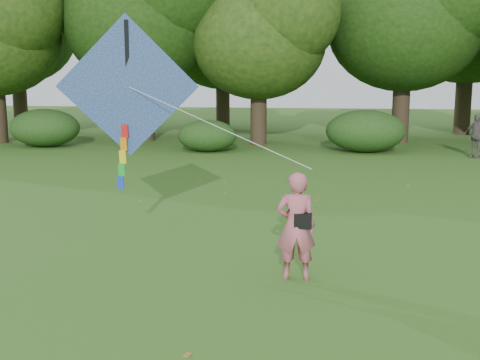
# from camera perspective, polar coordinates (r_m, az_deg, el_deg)

# --- Properties ---
(ground) EXTENTS (100.00, 100.00, 0.00)m
(ground) POSITION_cam_1_polar(r_m,az_deg,el_deg) (9.97, 1.12, -10.64)
(ground) COLOR #265114
(ground) RESTS_ON ground
(man_kite_flyer) EXTENTS (0.73, 0.52, 1.88)m
(man_kite_flyer) POSITION_cam_1_polar(r_m,az_deg,el_deg) (10.37, 5.32, -4.38)
(man_kite_flyer) COLOR #C15B6D
(man_kite_flyer) RESTS_ON ground
(bystander_right) EXTENTS (1.10, 1.05, 1.83)m
(bystander_right) POSITION_cam_1_polar(r_m,az_deg,el_deg) (26.90, 21.48, 3.93)
(bystander_right) COLOR #645A59
(bystander_right) RESTS_ON ground
(crossbody_bag) EXTENTS (0.43, 0.20, 0.73)m
(crossbody_bag) POSITION_cam_1_polar(r_m,az_deg,el_deg) (10.31, 5.97, -3.77)
(crossbody_bag) COLOR black
(crossbody_bag) RESTS_ON ground
(flying_kite) EXTENTS (4.97, 1.72, 3.42)m
(flying_kite) POSITION_cam_1_polar(r_m,az_deg,el_deg) (12.01, -10.58, 8.53)
(flying_kite) COLOR #2558A1
(flying_kite) RESTS_ON ground
(tree_line) EXTENTS (54.70, 15.30, 9.48)m
(tree_line) POSITION_cam_1_polar(r_m,az_deg,el_deg) (32.20, 9.08, 13.81)
(tree_line) COLOR #3A2D1E
(tree_line) RESTS_ON ground
(shrub_band) EXTENTS (39.15, 3.22, 1.88)m
(shrub_band) POSITION_cam_1_polar(r_m,az_deg,el_deg) (27.05, 3.94, 4.53)
(shrub_band) COLOR #264919
(shrub_band) RESTS_ON ground
(fallen_leaves) EXTENTS (9.07, 13.49, 0.01)m
(fallen_leaves) POSITION_cam_1_polar(r_m,az_deg,el_deg) (15.50, 2.79, -2.98)
(fallen_leaves) COLOR olive
(fallen_leaves) RESTS_ON ground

